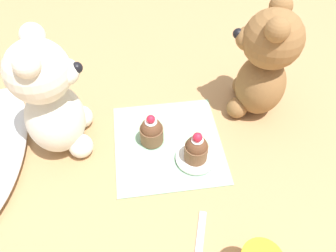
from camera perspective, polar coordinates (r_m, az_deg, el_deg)
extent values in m
plane|color=tan|center=(0.67, 0.00, -3.13)|extent=(4.00, 4.00, 0.00)
cube|color=#8EBC99|center=(0.67, 0.00, -2.97)|extent=(0.23, 0.22, 0.01)
ellipsoid|color=silver|center=(0.66, -18.92, 1.31)|extent=(0.13, 0.11, 0.14)
sphere|color=silver|center=(0.58, -21.69, 8.82)|extent=(0.11, 0.11, 0.11)
ellipsoid|color=silver|center=(0.58, -17.39, 8.98)|extent=(0.05, 0.05, 0.04)
sphere|color=black|center=(0.57, -15.59, 9.74)|extent=(0.02, 0.02, 0.02)
sphere|color=silver|center=(0.53, -23.41, 9.66)|extent=(0.04, 0.04, 0.04)
sphere|color=silver|center=(0.59, -22.54, 14.35)|extent=(0.04, 0.04, 0.04)
sphere|color=silver|center=(0.66, -14.92, -3.53)|extent=(0.05, 0.05, 0.05)
sphere|color=silver|center=(0.71, -14.82, 1.55)|extent=(0.05, 0.05, 0.05)
ellipsoid|color=olive|center=(0.72, 15.75, 6.96)|extent=(0.15, 0.14, 0.13)
sphere|color=olive|center=(0.66, 17.82, 14.18)|extent=(0.11, 0.11, 0.11)
ellipsoid|color=olive|center=(0.66, 13.80, 14.59)|extent=(0.07, 0.07, 0.04)
sphere|color=black|center=(0.65, 12.11, 15.45)|extent=(0.02, 0.02, 0.02)
sphere|color=olive|center=(0.67, 19.05, 19.10)|extent=(0.04, 0.04, 0.04)
sphere|color=olive|center=(0.60, 18.51, 15.59)|extent=(0.04, 0.04, 0.04)
sphere|color=olive|center=(0.78, 12.78, 6.96)|extent=(0.04, 0.04, 0.04)
sphere|color=olive|center=(0.72, 11.91, 3.13)|extent=(0.04, 0.04, 0.04)
cylinder|color=brown|center=(0.66, -2.86, -1.46)|extent=(0.05, 0.05, 0.04)
sphere|color=brown|center=(0.64, -2.92, -0.45)|extent=(0.04, 0.04, 0.04)
cylinder|color=white|center=(0.63, -2.99, 0.73)|extent=(0.02, 0.02, 0.00)
sphere|color=red|center=(0.62, -3.01, 1.20)|extent=(0.02, 0.02, 0.02)
cylinder|color=white|center=(0.64, 4.78, -5.57)|extent=(0.08, 0.08, 0.01)
cylinder|color=brown|center=(0.63, 4.89, -4.52)|extent=(0.04, 0.04, 0.03)
sphere|color=brown|center=(0.61, 5.00, -3.55)|extent=(0.04, 0.04, 0.04)
cylinder|color=white|center=(0.60, 5.12, -2.44)|extent=(0.02, 0.02, 0.00)
sphere|color=red|center=(0.59, 5.17, -1.96)|extent=(0.02, 0.02, 0.02)
cube|color=silver|center=(0.57, 5.48, -20.14)|extent=(0.12, 0.05, 0.01)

